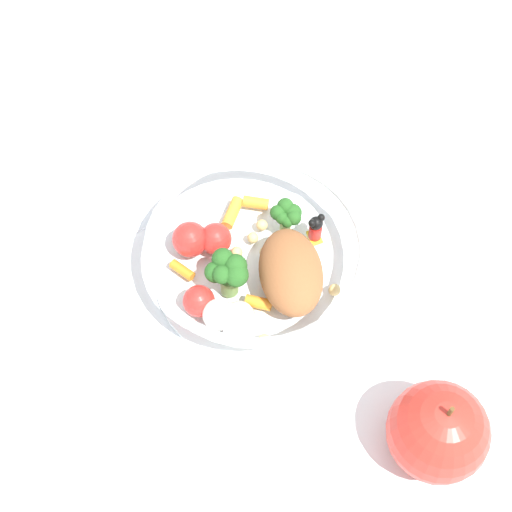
% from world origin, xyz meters
% --- Properties ---
extents(ground_plane, '(2.40, 2.40, 0.00)m').
position_xyz_m(ground_plane, '(0.00, 0.00, 0.00)').
color(ground_plane, white).
extents(food_container, '(0.20, 0.20, 0.06)m').
position_xyz_m(food_container, '(-0.02, 0.00, 0.03)').
color(food_container, white).
rests_on(food_container, ground_plane).
extents(loose_apple, '(0.08, 0.08, 0.09)m').
position_xyz_m(loose_apple, '(0.01, -0.21, 0.04)').
color(loose_apple, red).
rests_on(loose_apple, ground_plane).
extents(folded_napkin, '(0.15, 0.15, 0.01)m').
position_xyz_m(folded_napkin, '(-0.12, 0.18, 0.00)').
color(folded_napkin, white).
rests_on(folded_napkin, ground_plane).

